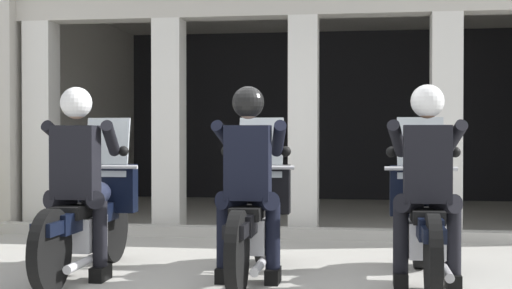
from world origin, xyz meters
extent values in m
plane|color=#A8A59E|center=(0.00, 3.00, 0.00)|extent=(80.00, 80.00, 0.00)
cube|color=black|center=(0.20, 7.57, 1.52)|extent=(7.68, 0.24, 3.05)
cube|color=#BCB7AD|center=(0.20, 5.13, 3.13)|extent=(7.68, 5.28, 0.16)
cube|color=#BCB7AD|center=(-3.54, 5.13, 1.52)|extent=(0.30, 5.28, 3.05)
cube|color=silver|center=(-3.14, 2.84, 1.30)|extent=(0.35, 0.36, 2.61)
cube|color=silver|center=(-1.47, 2.84, 1.30)|extent=(0.35, 0.36, 2.61)
cube|color=silver|center=(0.20, 2.84, 1.30)|extent=(0.35, 0.36, 2.61)
cube|color=silver|center=(1.87, 2.84, 1.30)|extent=(0.35, 0.36, 2.61)
cube|color=#B7B5AD|center=(0.20, 2.34, 0.06)|extent=(7.28, 0.24, 0.12)
cylinder|color=black|center=(-1.41, 0.56, 0.32)|extent=(0.09, 0.64, 0.64)
cylinder|color=black|center=(-1.41, -0.84, 0.32)|extent=(0.09, 0.64, 0.64)
cube|color=black|center=(-1.41, 0.56, 0.53)|extent=(0.14, 0.44, 0.08)
cube|color=silver|center=(-1.41, -0.19, 0.37)|extent=(0.28, 0.44, 0.28)
cube|color=black|center=(-1.41, -0.14, 0.50)|extent=(0.18, 1.24, 0.16)
ellipsoid|color=#1E2338|center=(-1.41, 0.08, 0.68)|extent=(0.26, 0.48, 0.22)
cube|color=black|center=(-1.41, -0.32, 0.57)|extent=(0.24, 0.52, 0.10)
cube|color=black|center=(-1.41, -0.78, 0.50)|extent=(0.16, 0.48, 0.10)
cylinder|color=silver|center=(-1.41, 0.50, 0.56)|extent=(0.05, 0.24, 0.53)
cube|color=black|center=(-1.41, 0.44, 0.70)|extent=(0.52, 0.16, 0.44)
sphere|color=silver|center=(-1.41, 0.54, 0.72)|extent=(0.18, 0.18, 0.18)
cube|color=silver|center=(-1.41, 0.42, 1.07)|extent=(0.40, 0.14, 0.54)
cylinder|color=silver|center=(-1.41, 0.34, 0.90)|extent=(0.62, 0.04, 0.04)
cylinder|color=silver|center=(-1.29, -0.54, 0.18)|extent=(0.07, 0.55, 0.07)
cube|color=black|center=(-1.41, -0.34, 0.97)|extent=(0.36, 0.22, 0.60)
cube|color=#14193F|center=(-1.41, -0.22, 0.99)|extent=(0.05, 0.02, 0.32)
sphere|color=tan|center=(-1.41, -0.32, 1.43)|extent=(0.21, 0.21, 0.21)
sphere|color=silver|center=(-1.41, -0.32, 1.46)|extent=(0.26, 0.26, 0.26)
cylinder|color=black|center=(-1.27, -0.32, 0.66)|extent=(0.26, 0.29, 0.17)
cylinder|color=black|center=(-1.21, -0.32, 0.39)|extent=(0.12, 0.12, 0.53)
cube|color=black|center=(-1.21, -0.31, 0.06)|extent=(0.11, 0.26, 0.12)
cylinder|color=black|center=(-1.55, -0.32, 0.66)|extent=(0.26, 0.29, 0.17)
cylinder|color=black|center=(-1.61, -0.32, 0.39)|extent=(0.12, 0.12, 0.53)
cube|color=black|center=(-1.61, -0.31, 0.06)|extent=(0.11, 0.26, 0.12)
cylinder|color=black|center=(-1.19, -0.11, 1.16)|extent=(0.19, 0.48, 0.31)
sphere|color=black|center=(-1.15, 0.10, 1.05)|extent=(0.09, 0.09, 0.09)
cylinder|color=black|center=(-1.63, -0.11, 1.16)|extent=(0.19, 0.48, 0.31)
sphere|color=black|center=(-1.67, 0.10, 1.05)|extent=(0.09, 0.09, 0.09)
cylinder|color=black|center=(0.00, 0.67, 0.32)|extent=(0.09, 0.64, 0.64)
cylinder|color=black|center=(0.00, -0.73, 0.32)|extent=(0.09, 0.64, 0.64)
cube|color=black|center=(0.00, 0.67, 0.53)|extent=(0.14, 0.44, 0.08)
cube|color=silver|center=(0.00, -0.08, 0.37)|extent=(0.28, 0.44, 0.28)
cube|color=black|center=(0.00, -0.03, 0.50)|extent=(0.18, 1.24, 0.16)
ellipsoid|color=black|center=(0.00, 0.19, 0.68)|extent=(0.26, 0.48, 0.22)
cube|color=black|center=(0.00, -0.21, 0.57)|extent=(0.24, 0.52, 0.10)
cube|color=black|center=(0.00, -0.67, 0.50)|extent=(0.16, 0.48, 0.10)
cylinder|color=silver|center=(0.00, 0.61, 0.56)|extent=(0.05, 0.24, 0.53)
cube|color=black|center=(0.00, 0.55, 0.70)|extent=(0.52, 0.16, 0.44)
sphere|color=silver|center=(0.00, 0.65, 0.72)|extent=(0.18, 0.18, 0.18)
cube|color=silver|center=(0.00, 0.53, 1.07)|extent=(0.40, 0.14, 0.54)
cylinder|color=silver|center=(0.00, 0.45, 0.90)|extent=(0.62, 0.04, 0.04)
cylinder|color=silver|center=(0.12, -0.43, 0.18)|extent=(0.07, 0.55, 0.07)
cube|color=black|center=(0.00, -0.23, 0.97)|extent=(0.36, 0.22, 0.60)
cube|color=black|center=(0.00, -0.11, 0.99)|extent=(0.05, 0.02, 0.32)
sphere|color=tan|center=(0.00, -0.21, 1.43)|extent=(0.21, 0.21, 0.21)
sphere|color=black|center=(0.00, -0.21, 1.46)|extent=(0.26, 0.26, 0.26)
cylinder|color=black|center=(0.14, -0.21, 0.66)|extent=(0.26, 0.29, 0.17)
cylinder|color=black|center=(0.20, -0.21, 0.39)|extent=(0.12, 0.12, 0.53)
cube|color=black|center=(0.20, -0.20, 0.06)|extent=(0.11, 0.26, 0.12)
cylinder|color=black|center=(-0.14, -0.21, 0.66)|extent=(0.26, 0.29, 0.17)
cylinder|color=black|center=(-0.20, -0.21, 0.39)|extent=(0.12, 0.12, 0.53)
cube|color=black|center=(-0.20, -0.20, 0.06)|extent=(0.11, 0.26, 0.12)
cylinder|color=black|center=(0.22, 0.00, 1.16)|extent=(0.19, 0.48, 0.31)
sphere|color=black|center=(0.26, 0.21, 1.05)|extent=(0.09, 0.09, 0.09)
cylinder|color=black|center=(-0.22, 0.00, 1.16)|extent=(0.19, 0.48, 0.31)
sphere|color=black|center=(-0.26, 0.21, 1.05)|extent=(0.09, 0.09, 0.09)
cylinder|color=black|center=(1.41, 0.65, 0.32)|extent=(0.09, 0.64, 0.64)
cylinder|color=black|center=(1.41, -0.75, 0.32)|extent=(0.09, 0.64, 0.64)
cube|color=black|center=(1.41, 0.65, 0.53)|extent=(0.14, 0.44, 0.08)
cube|color=silver|center=(1.41, -0.10, 0.37)|extent=(0.28, 0.44, 0.28)
cube|color=black|center=(1.41, -0.05, 0.50)|extent=(0.18, 1.24, 0.16)
ellipsoid|color=#1E2338|center=(1.41, 0.17, 0.68)|extent=(0.26, 0.48, 0.22)
cube|color=black|center=(1.41, -0.23, 0.57)|extent=(0.24, 0.52, 0.10)
cube|color=black|center=(1.41, -0.69, 0.50)|extent=(0.16, 0.48, 0.10)
cylinder|color=silver|center=(1.41, 0.59, 0.56)|extent=(0.05, 0.24, 0.53)
cube|color=black|center=(1.41, 0.53, 0.70)|extent=(0.52, 0.16, 0.44)
sphere|color=silver|center=(1.41, 0.63, 0.72)|extent=(0.18, 0.18, 0.18)
cube|color=silver|center=(1.41, 0.51, 1.07)|extent=(0.40, 0.14, 0.54)
cylinder|color=silver|center=(1.41, 0.43, 0.90)|extent=(0.62, 0.04, 0.04)
cylinder|color=silver|center=(1.53, -0.45, 0.18)|extent=(0.07, 0.55, 0.07)
cube|color=black|center=(1.41, -0.25, 0.97)|extent=(0.36, 0.22, 0.60)
cube|color=#14193F|center=(1.41, -0.13, 0.99)|extent=(0.05, 0.02, 0.32)
sphere|color=#936B51|center=(1.41, -0.23, 1.43)|extent=(0.21, 0.21, 0.21)
sphere|color=silver|center=(1.41, -0.23, 1.46)|extent=(0.26, 0.26, 0.26)
cylinder|color=black|center=(1.55, -0.23, 0.66)|extent=(0.26, 0.29, 0.17)
cylinder|color=black|center=(1.61, -0.23, 0.39)|extent=(0.12, 0.12, 0.53)
cube|color=black|center=(1.61, -0.22, 0.06)|extent=(0.11, 0.26, 0.12)
cylinder|color=black|center=(1.27, -0.23, 0.66)|extent=(0.26, 0.29, 0.17)
cylinder|color=black|center=(1.21, -0.23, 0.39)|extent=(0.12, 0.12, 0.53)
cube|color=black|center=(1.21, -0.22, 0.06)|extent=(0.11, 0.26, 0.12)
cylinder|color=black|center=(1.63, -0.02, 1.16)|extent=(0.19, 0.48, 0.31)
sphere|color=black|center=(1.67, 0.19, 1.05)|extent=(0.09, 0.09, 0.09)
cylinder|color=black|center=(1.19, -0.02, 1.16)|extent=(0.19, 0.48, 0.31)
sphere|color=black|center=(1.15, 0.19, 1.05)|extent=(0.09, 0.09, 0.09)
camera|label=1|loc=(0.93, -6.13, 1.21)|focal=52.32mm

